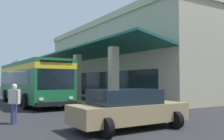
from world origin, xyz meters
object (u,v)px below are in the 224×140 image
at_px(transit_bus, 31,80).
at_px(parked_sedan_tan, 128,109).
at_px(pedestrian, 14,101).
at_px(potted_palm, 57,88).

relative_size(transit_bus, parked_sedan_tan, 2.55).
relative_size(transit_bus, pedestrian, 6.80).
bearing_deg(parked_sedan_tan, potted_palm, 168.31).
relative_size(parked_sedan_tan, potted_palm, 1.46).
bearing_deg(potted_palm, transit_bus, -29.57).
relative_size(parked_sedan_tan, pedestrian, 2.66).
bearing_deg(transit_bus, potted_palm, 150.43).
height_order(parked_sedan_tan, potted_palm, potted_palm).
bearing_deg(parked_sedan_tan, transit_bus, -176.11).
bearing_deg(pedestrian, parked_sedan_tan, 46.22).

